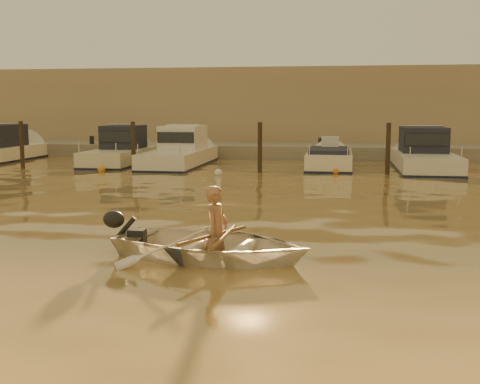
% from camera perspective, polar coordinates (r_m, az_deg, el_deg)
% --- Properties ---
extents(ground_plane, '(160.00, 160.00, 0.00)m').
position_cam_1_polar(ground_plane, '(10.81, -6.96, -6.02)').
color(ground_plane, olive).
rests_on(ground_plane, ground).
extents(dinghy, '(3.94, 3.15, 0.73)m').
position_cam_1_polar(dinghy, '(10.50, -2.74, -5.03)').
color(dinghy, silver).
rests_on(dinghy, ground_plane).
extents(person, '(0.48, 0.64, 1.58)m').
position_cam_1_polar(person, '(10.41, -2.24, -3.75)').
color(person, '#976A4B').
rests_on(person, dinghy).
extents(outboard_motor, '(0.96, 0.57, 0.70)m').
position_cam_1_polar(outboard_motor, '(11.17, -9.83, -4.15)').
color(outboard_motor, black).
rests_on(outboard_motor, dinghy).
extents(oar_port, '(0.09, 2.10, 0.13)m').
position_cam_1_polar(oar_port, '(10.37, -1.47, -4.20)').
color(oar_port, brown).
rests_on(oar_port, dinghy).
extents(oar_starboard, '(0.82, 1.98, 0.13)m').
position_cam_1_polar(oar_starboard, '(10.44, -2.49, -4.11)').
color(oar_starboard, brown).
rests_on(oar_starboard, dinghy).
extents(moored_boat_1, '(2.02, 6.09, 1.75)m').
position_cam_1_polar(moored_boat_1, '(27.95, -11.33, 3.87)').
color(moored_boat_1, beige).
rests_on(moored_boat_1, ground_plane).
extents(moored_boat_2, '(2.16, 7.28, 1.75)m').
position_cam_1_polar(moored_boat_2, '(27.08, -5.76, 3.85)').
color(moored_boat_2, silver).
rests_on(moored_boat_2, ground_plane).
extents(moored_boat_3, '(1.87, 5.48, 0.95)m').
position_cam_1_polar(moored_boat_3, '(26.16, 8.46, 2.77)').
color(moored_boat_3, '#EDE4C7').
rests_on(moored_boat_3, ground_plane).
extents(moored_boat_4, '(2.29, 7.05, 1.75)m').
position_cam_1_polar(moored_boat_4, '(26.35, 17.09, 3.41)').
color(moored_boat_4, silver).
rests_on(moored_boat_4, ground_plane).
extents(piling_0, '(0.18, 0.18, 2.20)m').
position_cam_1_polar(piling_0, '(27.46, -19.98, 4.04)').
color(piling_0, '#2D2319').
rests_on(piling_0, ground_plane).
extents(piling_1, '(0.18, 0.18, 2.20)m').
position_cam_1_polar(piling_1, '(25.38, -10.08, 4.10)').
color(piling_1, '#2D2319').
rests_on(piling_1, ground_plane).
extents(piling_2, '(0.18, 0.18, 2.20)m').
position_cam_1_polar(piling_2, '(24.12, 1.90, 4.02)').
color(piling_2, '#2D2319').
rests_on(piling_2, ground_plane).
extents(piling_3, '(0.18, 0.18, 2.20)m').
position_cam_1_polar(piling_3, '(23.97, 13.85, 3.76)').
color(piling_3, '#2D2319').
rests_on(piling_3, ground_plane).
extents(fender_b, '(0.30, 0.30, 0.30)m').
position_cam_1_polar(fender_b, '(25.05, -13.01, 2.13)').
color(fender_b, orange).
rests_on(fender_b, ground_plane).
extents(fender_c, '(0.30, 0.30, 0.30)m').
position_cam_1_polar(fender_c, '(23.09, -2.06, 1.84)').
color(fender_c, white).
rests_on(fender_c, ground_plane).
extents(fender_d, '(0.30, 0.30, 0.30)m').
position_cam_1_polar(fender_d, '(23.92, 9.08, 1.96)').
color(fender_d, orange).
rests_on(fender_d, ground_plane).
extents(quay, '(52.00, 4.00, 1.00)m').
position_cam_1_polar(quay, '(31.78, 4.11, 3.64)').
color(quay, gray).
rests_on(quay, ground_plane).
extents(waterfront_building, '(46.00, 7.00, 4.80)m').
position_cam_1_polar(waterfront_building, '(37.17, 4.97, 7.76)').
color(waterfront_building, '#9E8466').
rests_on(waterfront_building, quay).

